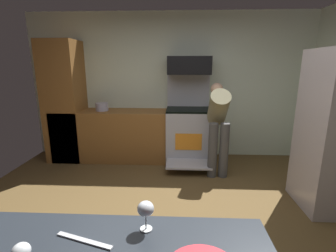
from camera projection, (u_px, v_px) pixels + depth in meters
ground_plane at (165, 229)px, 2.60m from camera, size 5.20×4.80×0.02m
wall_back at (172, 87)px, 4.55m from camera, size 5.20×0.12×2.60m
lower_cabinet_run at (122, 135)px, 4.45m from camera, size 2.40×0.60×0.90m
cabinet_column at (65, 102)px, 4.35m from camera, size 0.60×0.60×2.10m
oven_range at (188, 133)px, 4.36m from camera, size 0.76×1.06×1.53m
microwave at (189, 65)px, 4.17m from camera, size 0.74×0.38×0.30m
person_cook at (218, 121)px, 3.76m from camera, size 0.31×0.65×1.41m
wine_glass_far at (146, 210)px, 1.18m from camera, size 0.08×0.08×0.15m
knife_chef at (84, 241)px, 1.12m from camera, size 0.29×0.11×0.01m
stock_pot at (102, 107)px, 4.33m from camera, size 0.22×0.22×0.14m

